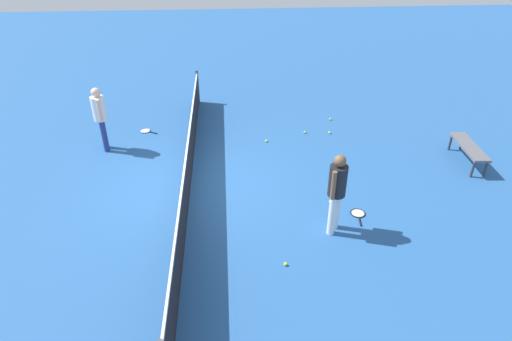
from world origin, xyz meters
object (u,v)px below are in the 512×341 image
(player_near_side, at_px, (337,188))
(tennis_ball_by_net, at_px, (330,133))
(tennis_ball_baseline, at_px, (330,202))
(player_far_side, at_px, (100,114))
(tennis_ball_near_player, at_px, (266,141))
(courtside_bench, at_px, (469,148))
(tennis_ball_midcourt, at_px, (305,132))
(tennis_ball_stray_left, at_px, (330,119))
(tennis_ball_stray_right, at_px, (286,264))
(tennis_racket_near_player, at_px, (358,214))
(tennis_racket_far_player, at_px, (146,131))

(player_near_side, bearing_deg, tennis_ball_by_net, -11.70)
(tennis_ball_by_net, xyz_separation_m, tennis_ball_baseline, (-3.31, 0.71, 0.00))
(player_near_side, xyz_separation_m, player_far_side, (3.74, 5.19, 0.00))
(tennis_ball_near_player, height_order, courtside_bench, courtside_bench)
(tennis_ball_near_player, xyz_separation_m, tennis_ball_midcourt, (0.45, -1.14, 0.00))
(player_far_side, xyz_separation_m, tennis_ball_stray_left, (1.37, -6.29, -0.98))
(tennis_ball_near_player, bearing_deg, tennis_ball_by_net, -78.47)
(player_far_side, relative_size, tennis_ball_baseline, 25.76)
(tennis_ball_stray_right, relative_size, courtside_bench, 0.04)
(tennis_ball_near_player, bearing_deg, tennis_racket_near_player, -154.59)
(tennis_ball_by_net, relative_size, tennis_ball_stray_right, 1.00)
(player_near_side, xyz_separation_m, tennis_ball_stray_right, (-0.92, 1.05, -0.98))
(tennis_racket_near_player, distance_m, tennis_ball_near_player, 3.74)
(tennis_ball_baseline, relative_size, tennis_ball_stray_right, 1.00)
(player_far_side, xyz_separation_m, tennis_racket_far_player, (1.00, -0.87, -1.00))
(player_far_side, relative_size, tennis_ball_stray_right, 25.76)
(tennis_ball_stray_left, bearing_deg, tennis_racket_near_player, 174.59)
(tennis_ball_near_player, xyz_separation_m, tennis_ball_stray_left, (1.27, -2.05, 0.00))
(player_far_side, height_order, tennis_ball_baseline, player_far_side)
(tennis_racket_far_player, height_order, tennis_ball_stray_left, tennis_ball_stray_left)
(tennis_ball_by_net, bearing_deg, tennis_ball_midcourt, 83.20)
(tennis_racket_far_player, bearing_deg, tennis_ball_stray_right, -150.03)
(player_near_side, xyz_separation_m, tennis_racket_near_player, (0.46, -0.65, -1.00))
(tennis_racket_near_player, xyz_separation_m, tennis_racket_far_player, (4.28, 4.97, 0.00))
(courtside_bench, bearing_deg, tennis_racket_far_player, 73.95)
(tennis_racket_near_player, relative_size, tennis_ball_stray_right, 9.06)
(tennis_racket_near_player, xyz_separation_m, tennis_ball_near_player, (3.38, 1.61, 0.02))
(tennis_ball_baseline, distance_m, tennis_ball_stray_left, 4.31)
(tennis_ball_near_player, height_order, tennis_ball_stray_left, same)
(tennis_ball_near_player, bearing_deg, courtside_bench, -106.76)
(player_far_side, height_order, tennis_racket_near_player, player_far_side)
(tennis_racket_far_player, bearing_deg, player_near_side, -137.67)
(tennis_ball_midcourt, bearing_deg, tennis_ball_stray_right, 166.65)
(tennis_racket_near_player, relative_size, tennis_ball_by_net, 9.06)
(tennis_racket_far_player, distance_m, tennis_ball_by_net, 5.22)
(player_far_side, bearing_deg, tennis_ball_midcourt, -84.14)
(tennis_ball_midcourt, height_order, tennis_ball_baseline, same)
(player_near_side, xyz_separation_m, tennis_ball_stray_left, (5.11, -1.09, -0.98))
(tennis_ball_baseline, bearing_deg, tennis_racket_near_player, -132.61)
(tennis_racket_near_player, height_order, tennis_ball_stray_left, tennis_ball_stray_left)
(tennis_racket_far_player, xyz_separation_m, tennis_ball_stray_right, (-5.67, -3.27, 0.02))
(tennis_ball_near_player, distance_m, tennis_ball_stray_right, 4.77)
(tennis_racket_near_player, distance_m, tennis_ball_midcourt, 3.86)
(tennis_ball_midcourt, xyz_separation_m, courtside_bench, (-1.92, -3.72, 0.38))
(tennis_racket_near_player, relative_size, courtside_bench, 0.39)
(tennis_racket_far_player, distance_m, courtside_bench, 8.57)
(tennis_racket_far_player, xyz_separation_m, tennis_ball_baseline, (-3.84, -4.49, 0.02))
(tennis_ball_midcourt, distance_m, tennis_ball_stray_left, 1.22)
(player_far_side, relative_size, tennis_racket_far_player, 2.89)
(player_near_side, distance_m, tennis_ball_by_net, 4.41)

